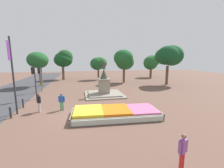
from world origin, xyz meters
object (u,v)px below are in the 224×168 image
object	(u,v)px
statue_monument	(104,89)
pedestrian_near_planter	(183,149)
pedestrian_crossing_plaza	(62,101)
kerb_bollard_north	(23,103)
pedestrian_with_handbag	(39,101)
traffic_light_mid_block	(34,77)
flower_planter	(115,113)
traffic_light_far_corner	(40,75)
kerb_bollard_mid_b	(10,112)
banner_pole	(13,74)

from	to	relation	value
statue_monument	pedestrian_near_planter	world-z (taller)	statue_monument
pedestrian_crossing_plaza	kerb_bollard_north	distance (m)	4.04
pedestrian_crossing_plaza	pedestrian_with_handbag	bearing A→B (deg)	-177.72
statue_monument	pedestrian_with_handbag	distance (m)	8.22
kerb_bollard_north	traffic_light_mid_block	bearing A→B (deg)	84.30
flower_planter	kerb_bollard_north	bearing A→B (deg)	153.65
flower_planter	pedestrian_near_planter	xyz separation A→B (m)	(1.45, -6.32, 0.63)
kerb_bollard_north	pedestrian_near_planter	bearing A→B (deg)	-47.30
traffic_light_far_corner	kerb_bollard_north	bearing A→B (deg)	-89.72
flower_planter	kerb_bollard_north	xyz separation A→B (m)	(-8.07, 4.00, 0.16)
pedestrian_crossing_plaza	kerb_bollard_north	xyz separation A→B (m)	(-3.73, 1.50, -0.44)
pedestrian_with_handbag	kerb_bollard_mid_b	world-z (taller)	pedestrian_with_handbag
kerb_bollard_north	flower_planter	bearing A→B (deg)	-26.35
flower_planter	banner_pole	bearing A→B (deg)	164.10
banner_pole	kerb_bollard_mid_b	size ratio (longest dim) A/B	6.66
statue_monument	kerb_bollard_mid_b	xyz separation A→B (m)	(-8.40, -6.01, -0.34)
statue_monument	banner_pole	bearing A→B (deg)	-148.26
statue_monument	traffic_light_mid_block	distance (m)	8.25
pedestrian_with_handbag	pedestrian_crossing_plaza	distance (m)	1.91
pedestrian_with_handbag	statue_monument	bearing A→B (deg)	37.16
traffic_light_mid_block	kerb_bollard_north	world-z (taller)	traffic_light_mid_block
flower_planter	pedestrian_near_planter	size ratio (longest dim) A/B	4.41
pedestrian_near_planter	kerb_bollard_north	distance (m)	14.04
traffic_light_far_corner	banner_pole	size ratio (longest dim) A/B	0.53
traffic_light_far_corner	kerb_bollard_mid_b	bearing A→B (deg)	-89.93
traffic_light_far_corner	kerb_bollard_north	world-z (taller)	traffic_light_far_corner
banner_pole	pedestrian_crossing_plaza	size ratio (longest dim) A/B	4.03
statue_monument	traffic_light_mid_block	bearing A→B (deg)	-177.71
traffic_light_mid_block	kerb_bollard_mid_b	world-z (taller)	traffic_light_mid_block
banner_pole	traffic_light_mid_block	bearing A→B (deg)	87.51
traffic_light_mid_block	banner_pole	world-z (taller)	banner_pole
kerb_bollard_mid_b	traffic_light_far_corner	bearing A→B (deg)	90.07
traffic_light_mid_block	traffic_light_far_corner	distance (m)	3.94
pedestrian_with_handbag	pedestrian_crossing_plaza	world-z (taller)	pedestrian_with_handbag
traffic_light_mid_block	pedestrian_with_handbag	distance (m)	5.13
traffic_light_mid_block	pedestrian_crossing_plaza	distance (m)	5.94
banner_pole	kerb_bollard_north	distance (m)	3.38
pedestrian_crossing_plaza	kerb_bollard_mid_b	size ratio (longest dim) A/B	1.65
banner_pole	kerb_bollard_mid_b	world-z (taller)	banner_pole
traffic_light_far_corner	pedestrian_crossing_plaza	size ratio (longest dim) A/B	2.15
statue_monument	pedestrian_near_planter	distance (m)	13.76
traffic_light_far_corner	pedestrian_with_handbag	distance (m)	8.87
pedestrian_near_planter	traffic_light_mid_block	bearing A→B (deg)	124.54
statue_monument	pedestrian_crossing_plaza	distance (m)	6.75
pedestrian_near_planter	pedestrian_crossing_plaza	distance (m)	10.55
pedestrian_with_handbag	pedestrian_near_planter	distance (m)	11.65
banner_pole	kerb_bollard_mid_b	distance (m)	3.01
pedestrian_near_planter	kerb_bollard_mid_b	world-z (taller)	pedestrian_near_planter
pedestrian_with_handbag	pedestrian_near_planter	size ratio (longest dim) A/B	1.04
statue_monument	pedestrian_crossing_plaza	size ratio (longest dim) A/B	3.04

